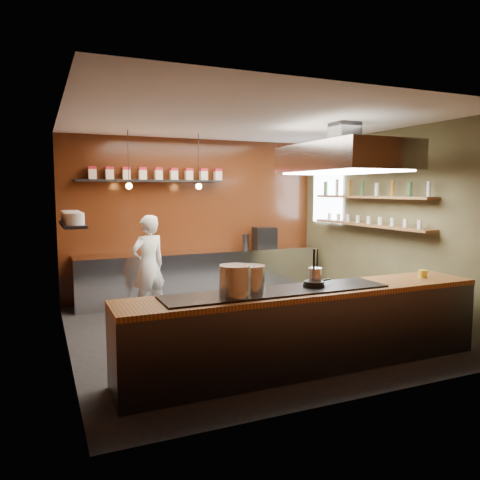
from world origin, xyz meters
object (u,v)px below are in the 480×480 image
extractor_hood (344,157)px  espresso_machine (265,238)px  stockpot_small (251,279)px  chef (148,266)px  stockpot_large (235,281)px

extractor_hood → espresso_machine: 2.92m
extractor_hood → stockpot_small: bearing=-150.1°
stockpot_small → espresso_machine: bearing=61.5°
extractor_hood → stockpot_small: extractor_hood is taller
espresso_machine → stockpot_small: bearing=-111.6°
extractor_hood → chef: (-2.48, 1.76, -1.68)m
espresso_machine → extractor_hood: bearing=-83.3°
extractor_hood → stockpot_large: extractor_hood is taller
extractor_hood → stockpot_small: size_ratio=6.47×
stockpot_large → espresso_machine: bearing=59.7°
espresso_machine → chef: bearing=-155.1°
stockpot_small → espresso_machine: size_ratio=0.76×
stockpot_large → extractor_hood: bearing=29.7°
stockpot_large → chef: bearing=94.6°
espresso_machine → chef: size_ratio=0.25×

